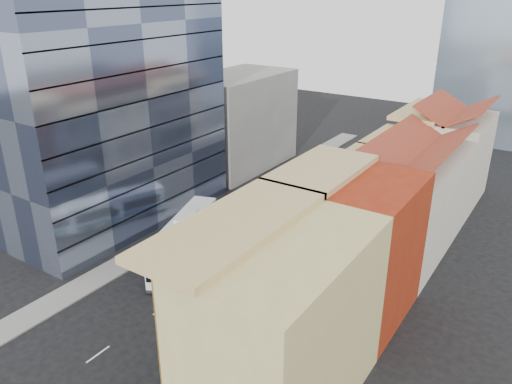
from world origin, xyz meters
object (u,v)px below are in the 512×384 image
Objects in this scene: shophouse_tan at (284,327)px; bus_left_far at (187,231)px; office_tower at (108,93)px; bus_left_near at (172,253)px; bus_right at (271,262)px.

bus_left_far is (-19.50, 12.72, -4.12)m from shophouse_tan.
office_tower is 19.55m from bus_left_near.
shophouse_tan is 35.19m from office_tower.
shophouse_tan is 0.47× the size of office_tower.
bus_right is at bearing -22.11° from bus_left_far.
bus_left_near is 9.92m from bus_right.
bus_left_near is 0.79× the size of bus_right.
shophouse_tan reaches higher than bus_right.
bus_right is at bearing -6.67° from bus_left_near.
office_tower is at bearing 131.16° from bus_left_near.
bus_left_near is at bearing -166.31° from bus_right.
office_tower reaches higher than bus_right.
bus_left_far is (11.50, -1.28, -13.12)m from office_tower.
bus_right is (22.50, -1.98, -12.97)m from office_tower.
bus_right is at bearing 125.26° from shophouse_tan.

